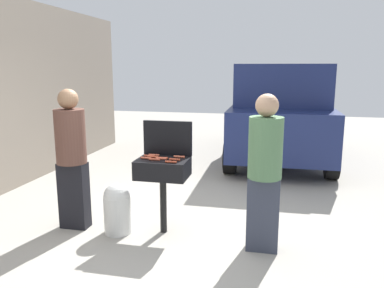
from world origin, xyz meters
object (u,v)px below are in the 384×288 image
object	(u,v)px
hot_dog_8	(154,159)
hot_dog_6	(162,158)
parked_minivan	(280,111)
propane_tank	(117,207)
hot_dog_3	(171,162)
hot_dog_1	(154,155)
hot_dog_5	(161,159)
hot_dog_2	(153,157)
hot_dog_9	(149,156)
person_right	(265,168)
bbq_grill	(163,171)
hot_dog_4	(146,158)
person_left	(72,154)
hot_dog_7	(175,159)
hot_dog_0	(179,157)

from	to	relation	value
hot_dog_8	hot_dog_6	bearing A→B (deg)	50.52
parked_minivan	propane_tank	bearing A→B (deg)	66.20
hot_dog_3	hot_dog_1	bearing A→B (deg)	135.88
hot_dog_5	hot_dog_2	bearing A→B (deg)	153.01
hot_dog_1	hot_dog_2	world-z (taller)	same
hot_dog_5	propane_tank	distance (m)	0.80
parked_minivan	hot_dog_9	bearing A→B (deg)	69.15
hot_dog_2	propane_tank	xyz separation A→B (m)	(-0.40, -0.17, -0.60)
hot_dog_5	propane_tank	xyz separation A→B (m)	(-0.52, -0.11, -0.60)
person_right	parked_minivan	xyz separation A→B (m)	(0.16, 4.48, 0.10)
hot_dog_2	bbq_grill	bearing A→B (deg)	-13.91
hot_dog_4	propane_tank	bearing A→B (deg)	-163.27
bbq_grill	hot_dog_8	world-z (taller)	hot_dog_8
propane_tank	hot_dog_3	bearing A→B (deg)	-1.06
hot_dog_1	propane_tank	distance (m)	0.76
hot_dog_1	person_left	size ratio (longest dim) A/B	0.08
hot_dog_6	parked_minivan	xyz separation A→B (m)	(1.35, 4.28, 0.11)
hot_dog_3	hot_dog_5	bearing A→B (deg)	140.37
hot_dog_3	hot_dog_4	size ratio (longest dim) A/B	1.00
hot_dog_4	hot_dog_5	xyz separation A→B (m)	(0.18, 0.01, 0.00)
person_left	parked_minivan	xyz separation A→B (m)	(2.46, 4.37, 0.09)
hot_dog_3	person_left	world-z (taller)	person_left
person_right	hot_dog_4	bearing A→B (deg)	-19.02
hot_dog_2	hot_dog_3	bearing A→B (deg)	-34.50
hot_dog_7	person_left	xyz separation A→B (m)	(-1.27, -0.06, 0.01)
hot_dog_0	parked_minivan	world-z (taller)	parked_minivan
parked_minivan	hot_dog_0	bearing A→B (deg)	73.51
bbq_grill	hot_dog_6	size ratio (longest dim) A/B	6.98
hot_dog_0	parked_minivan	xyz separation A→B (m)	(1.17, 4.17, 0.11)
hot_dog_1	hot_dog_7	xyz separation A→B (m)	(0.30, -0.16, 0.00)
hot_dog_2	hot_dog_4	world-z (taller)	same
hot_dog_9	hot_dog_0	bearing A→B (deg)	5.34
hot_dog_4	hot_dog_8	distance (m)	0.13
hot_dog_0	person_left	world-z (taller)	person_left
bbq_grill	person_left	world-z (taller)	person_left
hot_dog_0	hot_dog_7	world-z (taller)	same
hot_dog_4	hot_dog_1	bearing A→B (deg)	75.56
hot_dog_3	hot_dog_9	size ratio (longest dim) A/B	1.00
hot_dog_0	hot_dog_1	bearing A→B (deg)	176.36
hot_dog_7	hot_dog_0	bearing A→B (deg)	82.94
hot_dog_8	parked_minivan	world-z (taller)	parked_minivan
hot_dog_0	hot_dog_1	size ratio (longest dim) A/B	1.00
propane_tank	parked_minivan	xyz separation A→B (m)	(1.88, 4.42, 0.70)
hot_dog_4	person_left	size ratio (longest dim) A/B	0.08
hot_dog_4	hot_dog_9	bearing A→B (deg)	89.53
hot_dog_8	person_left	size ratio (longest dim) A/B	0.08
hot_dog_7	propane_tank	bearing A→B (deg)	-171.15
hot_dog_2	parked_minivan	size ratio (longest dim) A/B	0.03
hot_dog_9	hot_dog_5	bearing A→B (deg)	-29.44
hot_dog_0	hot_dog_5	xyz separation A→B (m)	(-0.18, -0.14, 0.00)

